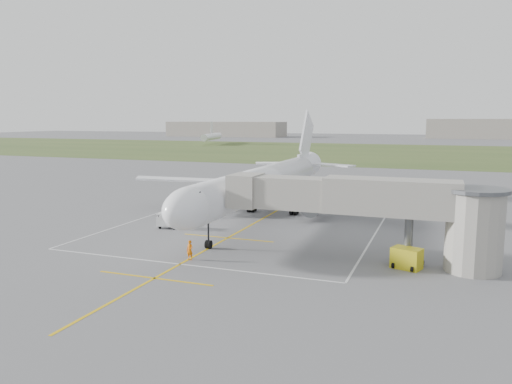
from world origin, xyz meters
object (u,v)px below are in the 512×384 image
at_px(airliner, 263,183).
at_px(ramp_worker_wing, 201,211).
at_px(jet_bridge, 382,208).
at_px(ramp_worker_nose, 190,250).
at_px(gpu_unit, 407,258).
at_px(baggage_cart, 169,221).

relative_size(airliner, ramp_worker_wing, 28.64).
bearing_deg(jet_bridge, ramp_worker_nose, -162.01).
relative_size(airliner, ramp_worker_nose, 26.89).
relative_size(gpu_unit, baggage_cart, 1.05).
bearing_deg(baggage_cart, ramp_worker_wing, 77.83).
height_order(gpu_unit, ramp_worker_wing, gpu_unit).
bearing_deg(baggage_cart, jet_bridge, -19.18).
relative_size(jet_bridge, ramp_worker_wing, 14.34).
bearing_deg(airliner, jet_bridge, -42.19).
bearing_deg(ramp_worker_wing, airliner, -104.37).
relative_size(baggage_cart, ramp_worker_nose, 1.46).
relative_size(airliner, jet_bridge, 2.00).
xyz_separation_m(jet_bridge, baggage_cart, (-23.76, 5.43, -3.89)).
relative_size(gpu_unit, ramp_worker_nose, 1.53).
distance_m(jet_bridge, baggage_cart, 24.68).
height_order(airliner, ramp_worker_wing, airliner).
distance_m(jet_bridge, ramp_worker_wing, 26.36).
height_order(baggage_cart, ramp_worker_wing, baggage_cart).
bearing_deg(airliner, ramp_worker_nose, -89.48).
xyz_separation_m(jet_bridge, ramp_worker_nose, (-15.55, -5.05, -3.88)).
bearing_deg(baggage_cart, airliner, 41.34).
relative_size(jet_bridge, baggage_cart, 9.22).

